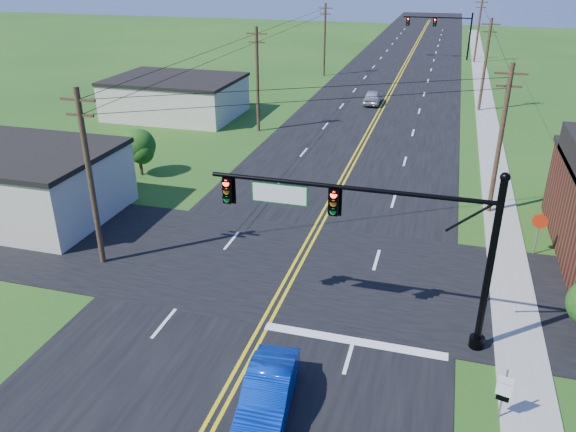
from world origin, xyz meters
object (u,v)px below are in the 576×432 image
(stop_sign, at_px, (539,225))
(signal_mast_far, at_px, (441,28))
(blue_car, at_px, (268,394))
(route_sign, at_px, (504,391))
(signal_mast_main, at_px, (372,228))

(stop_sign, bearing_deg, signal_mast_far, 108.21)
(blue_car, xyz_separation_m, route_sign, (7.64, 1.81, 0.47))
(signal_mast_main, bearing_deg, signal_mast_far, 89.92)
(blue_car, relative_size, route_sign, 2.16)
(blue_car, height_order, stop_sign, stop_sign)
(signal_mast_main, xyz_separation_m, stop_sign, (7.53, 8.98, -3.07))
(signal_mast_main, height_order, blue_car, signal_mast_main)
(route_sign, bearing_deg, signal_mast_far, 107.42)
(signal_mast_far, distance_m, blue_car, 77.74)
(signal_mast_far, relative_size, blue_car, 2.45)
(signal_mast_main, distance_m, blue_car, 7.34)
(blue_car, distance_m, stop_sign, 17.74)
(blue_car, height_order, route_sign, route_sign)
(route_sign, bearing_deg, stop_sign, 92.93)
(signal_mast_main, relative_size, signal_mast_far, 1.03)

